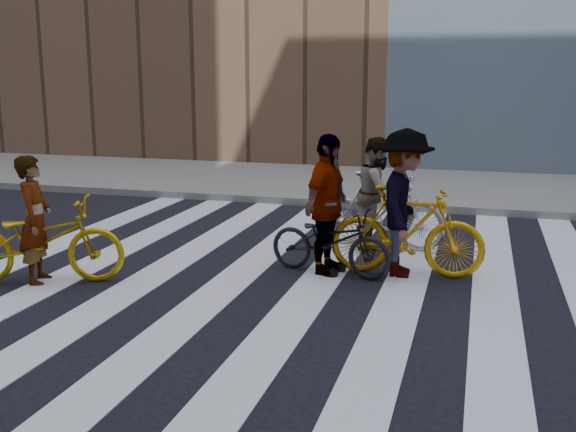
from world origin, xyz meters
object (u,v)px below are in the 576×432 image
at_px(bike_yellow_right, 407,231).
at_px(rider_left, 35,220).
at_px(bike_yellow_left, 40,241).
at_px(rider_mid, 378,193).
at_px(rider_right, 404,204).
at_px(rider_rear, 327,205).
at_px(bike_dark_rear, 330,241).
at_px(bike_silver_mid, 381,210).

distance_m(bike_yellow_right, rider_left, 4.83).
distance_m(bike_yellow_left, rider_mid, 4.91).
distance_m(rider_right, rider_rear, 1.02).
relative_size(rider_left, rider_mid, 0.96).
distance_m(bike_yellow_left, rider_left, 0.28).
bearing_deg(bike_yellow_left, bike_dark_rear, -88.13).
relative_size(bike_yellow_right, rider_mid, 1.18).
height_order(bike_yellow_right, rider_left, rider_left).
bearing_deg(rider_right, rider_rear, 99.58).
distance_m(bike_silver_mid, rider_mid, 0.27).
xyz_separation_m(bike_silver_mid, rider_right, (0.49, -1.35, 0.39)).
height_order(bike_yellow_left, rider_rear, rider_rear).
xyz_separation_m(bike_yellow_left, rider_mid, (3.91, 2.95, 0.30)).
height_order(bike_yellow_right, rider_mid, rider_mid).
height_order(bike_yellow_left, rider_mid, rider_mid).
distance_m(bike_dark_rear, rider_right, 1.10).
bearing_deg(rider_rear, bike_silver_mid, -6.01).
bearing_deg(rider_left, bike_dark_rear, -88.41).
relative_size(bike_yellow_left, bike_yellow_right, 1.05).
distance_m(bike_yellow_left, rider_rear, 3.75).
relative_size(rider_left, rider_right, 0.84).
distance_m(rider_left, rider_right, 4.79).
relative_size(bike_yellow_left, bike_dark_rear, 1.23).
relative_size(bike_silver_mid, rider_mid, 1.15).
bearing_deg(rider_right, bike_yellow_right, -91.85).
distance_m(bike_silver_mid, rider_rear, 1.67).
distance_m(bike_yellow_right, rider_rear, 1.12).
xyz_separation_m(rider_mid, rider_right, (0.54, -1.35, 0.12)).
distance_m(bike_yellow_left, bike_yellow_right, 4.78).
bearing_deg(bike_yellow_right, bike_dark_rear, 99.58).
bearing_deg(rider_left, bike_silver_mid, -73.58).
bearing_deg(rider_mid, bike_dark_rear, 170.38).
bearing_deg(rider_rear, bike_dark_rear, -77.93).
bearing_deg(bike_dark_rear, rider_right, -65.92).
height_order(bike_dark_rear, rider_left, rider_left).
height_order(bike_silver_mid, bike_dark_rear, bike_silver_mid).
xyz_separation_m(bike_silver_mid, bike_yellow_right, (0.54, -1.35, 0.01)).
relative_size(bike_dark_rear, rider_left, 1.05).
relative_size(bike_silver_mid, bike_yellow_right, 0.98).
height_order(rider_mid, rider_right, rider_right).
bearing_deg(rider_left, bike_yellow_right, -90.52).
relative_size(rider_mid, rider_right, 0.88).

